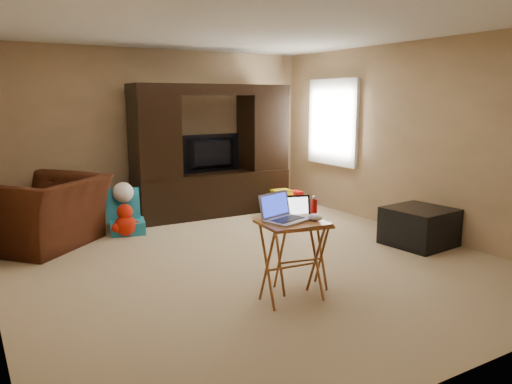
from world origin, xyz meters
TOP-DOWN VIEW (x-y plane):
  - floor at (0.00, 0.00)m, footprint 5.50×5.50m
  - ceiling at (0.00, 0.00)m, footprint 5.50×5.50m
  - wall_back at (0.00, 2.75)m, footprint 5.00×0.00m
  - wall_front at (0.00, -2.75)m, footprint 5.00×0.00m
  - wall_right at (2.50, 0.00)m, footprint 0.00×5.50m
  - window_pane at (2.48, 1.55)m, footprint 0.00×1.20m
  - window_frame at (2.46, 1.55)m, footprint 0.06×1.14m
  - entertainment_center at (0.66, 2.21)m, footprint 2.43×0.67m
  - television at (0.66, 2.16)m, footprint 1.01×0.18m
  - recliner at (-1.82, 1.70)m, footprint 1.72×1.71m
  - child_rocker at (-0.80, 1.80)m, footprint 0.56×0.60m
  - plush_toy at (-0.87, 1.66)m, footprint 0.39×0.32m
  - push_toy at (1.64, 1.61)m, footprint 0.58×0.44m
  - ottoman at (2.10, -0.58)m, footprint 0.78×0.78m
  - tray_table_left at (-0.22, -1.19)m, footprint 0.59×0.49m
  - tray_table_right at (0.00, -1.01)m, footprint 0.56×0.48m
  - laptop_left at (-0.25, -1.16)m, footprint 0.45×0.40m
  - laptop_right at (-0.04, -0.99)m, footprint 0.41×0.37m
  - mouse_left at (-0.03, -1.26)m, footprint 0.12×0.16m
  - mouse_right at (0.13, -1.13)m, footprint 0.11×0.14m
  - water_bottle at (0.20, -0.93)m, footprint 0.06×0.06m

SIDE VIEW (x-z plane):
  - floor at x=0.00m, z-range 0.00..0.00m
  - push_toy at x=1.64m, z-range 0.00..0.40m
  - plush_toy at x=-0.87m, z-range 0.00..0.43m
  - ottoman at x=2.10m, z-range 0.00..0.46m
  - child_rocker at x=-0.80m, z-range 0.00..0.59m
  - tray_table_right at x=0.00m, z-range 0.00..0.64m
  - tray_table_left at x=-0.22m, z-range 0.00..0.72m
  - recliner at x=-1.82m, z-range 0.00..0.84m
  - mouse_right at x=0.13m, z-range 0.64..0.69m
  - water_bottle at x=0.20m, z-range 0.64..0.83m
  - mouse_left at x=-0.03m, z-range 0.72..0.78m
  - laptop_right at x=-0.04m, z-range 0.64..0.88m
  - laptop_left at x=-0.25m, z-range 0.72..0.96m
  - television at x=0.66m, z-range 0.66..1.24m
  - entertainment_center at x=0.66m, z-range 0.00..1.98m
  - wall_back at x=0.00m, z-range -1.25..3.75m
  - wall_front at x=0.00m, z-range -1.25..3.75m
  - wall_right at x=2.50m, z-range -1.50..4.00m
  - window_pane at x=2.48m, z-range 0.80..2.00m
  - window_frame at x=2.46m, z-range 0.73..2.07m
  - ceiling at x=0.00m, z-range 2.50..2.50m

